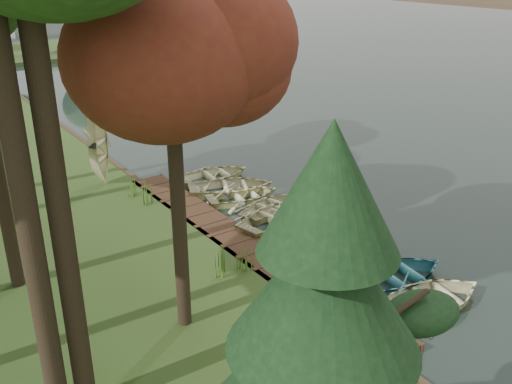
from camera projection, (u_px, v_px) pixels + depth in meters
ground at (273, 237)px, 22.28m from camera, size 300.00×300.00×0.00m
water at (401, 71)px, 53.29m from camera, size 130.00×200.00×0.05m
boardwalk at (239, 245)px, 21.37m from camera, size 1.60×16.00×0.30m
peninsula at (64, 50)px, 64.10m from camera, size 50.00×14.00×0.45m
rowboat_0 at (434, 296)px, 17.69m from camera, size 4.02×3.18×0.75m
rowboat_1 at (397, 273)px, 18.91m from camera, size 4.05×3.15×0.77m
rowboat_2 at (360, 263)px, 19.61m from camera, size 3.40×2.55×0.67m
rowboat_3 at (331, 248)px, 20.61m from camera, size 3.84×3.34×0.67m
rowboat_4 at (307, 234)px, 21.66m from camera, size 3.60×2.83×0.68m
rowboat_5 at (279, 214)px, 23.12m from camera, size 4.45×3.58×0.82m
rowboat_6 at (272, 205)px, 24.18m from camera, size 3.77×3.13×0.68m
rowboat_7 at (243, 194)px, 25.26m from camera, size 3.75×2.99×0.69m
rowboat_8 at (231, 185)px, 26.06m from camera, size 4.70×4.14×0.81m
rowboat_9 at (214, 173)px, 27.53m from camera, size 3.80×2.89×0.74m
stored_rowboat at (104, 177)px, 26.47m from camera, size 4.28×4.13×0.72m
tree_2 at (169, 43)px, 13.57m from camera, size 4.29×4.29×9.86m
pine_tree at (323, 321)px, 8.32m from camera, size 3.80×3.80×8.04m
reeds_0 at (220, 261)px, 18.82m from camera, size 0.60×0.60×1.10m
reeds_1 at (244, 256)px, 19.22m from camera, size 0.60×0.60×1.02m
reeds_2 at (132, 186)px, 25.16m from camera, size 0.60×0.60×0.90m
reeds_3 at (148, 191)px, 24.34m from camera, size 0.60×0.60×1.12m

